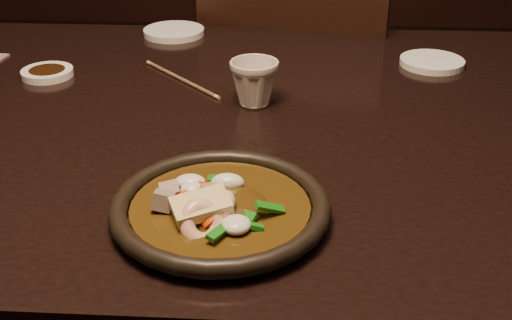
# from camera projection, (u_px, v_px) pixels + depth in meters

# --- Properties ---
(table) EXTENTS (1.60, 0.90, 0.75)m
(table) POSITION_uv_depth(u_px,v_px,m) (201.00, 157.00, 1.02)
(table) COLOR black
(table) RESTS_ON floor
(chair) EXTENTS (0.51, 0.51, 0.91)m
(chair) POSITION_uv_depth(u_px,v_px,m) (298.00, 115.00, 1.59)
(chair) COLOR black
(chair) RESTS_ON floor
(plate) EXTENTS (0.25, 0.25, 0.03)m
(plate) POSITION_uv_depth(u_px,v_px,m) (220.00, 208.00, 0.72)
(plate) COLOR black
(plate) RESTS_ON table
(stirfry) EXTENTS (0.15, 0.15, 0.05)m
(stirfry) POSITION_uv_depth(u_px,v_px,m) (215.00, 207.00, 0.71)
(stirfry) COLOR #37230A
(stirfry) RESTS_ON plate
(soy_dish) EXTENTS (0.09, 0.09, 0.01)m
(soy_dish) POSITION_uv_depth(u_px,v_px,m) (47.00, 73.00, 1.11)
(soy_dish) COLOR white
(soy_dish) RESTS_ON table
(saucer_left) EXTENTS (0.12, 0.12, 0.01)m
(saucer_left) POSITION_uv_depth(u_px,v_px,m) (174.00, 32.00, 1.32)
(saucer_left) COLOR white
(saucer_left) RESTS_ON table
(saucer_right) EXTENTS (0.12, 0.12, 0.01)m
(saucer_right) POSITION_uv_depth(u_px,v_px,m) (432.00, 62.00, 1.16)
(saucer_right) COLOR white
(saucer_right) RESTS_ON table
(tea_cup) EXTENTS (0.10, 0.09, 0.08)m
(tea_cup) POSITION_uv_depth(u_px,v_px,m) (254.00, 82.00, 0.99)
(tea_cup) COLOR beige
(tea_cup) RESTS_ON table
(chopsticks) EXTENTS (0.15, 0.16, 0.01)m
(chopsticks) POSITION_uv_depth(u_px,v_px,m) (181.00, 79.00, 1.10)
(chopsticks) COLOR tan
(chopsticks) RESTS_ON table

